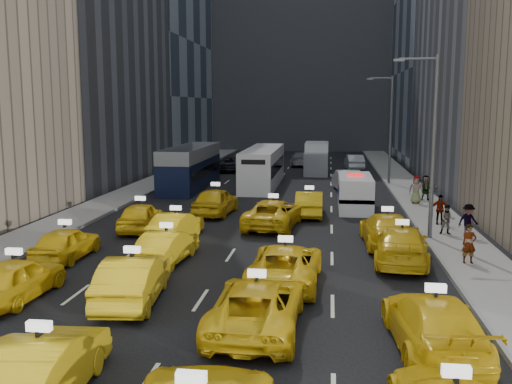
# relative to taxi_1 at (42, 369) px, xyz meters

# --- Properties ---
(ground) EXTENTS (160.00, 160.00, 0.00)m
(ground) POSITION_rel_taxi_1_xyz_m (2.00, 5.11, -0.79)
(ground) COLOR black
(ground) RESTS_ON ground
(sidewalk_west) EXTENTS (3.00, 90.00, 0.15)m
(sidewalk_west) POSITION_rel_taxi_1_xyz_m (-8.50, 30.11, -0.72)
(sidewalk_west) COLOR gray
(sidewalk_west) RESTS_ON ground
(sidewalk_east) EXTENTS (3.00, 90.00, 0.15)m
(sidewalk_east) POSITION_rel_taxi_1_xyz_m (12.50, 30.11, -0.72)
(sidewalk_east) COLOR gray
(sidewalk_east) RESTS_ON ground
(curb_west) EXTENTS (0.15, 90.00, 0.18)m
(curb_west) POSITION_rel_taxi_1_xyz_m (-7.05, 30.11, -0.70)
(curb_west) COLOR slate
(curb_west) RESTS_ON ground
(curb_east) EXTENTS (0.15, 90.00, 0.18)m
(curb_east) POSITION_rel_taxi_1_xyz_m (11.05, 30.11, -0.70)
(curb_east) COLOR slate
(curb_east) RESTS_ON ground
(building_backdrop) EXTENTS (30.00, 12.00, 40.00)m
(building_backdrop) POSITION_rel_taxi_1_xyz_m (2.00, 77.11, 19.21)
(building_backdrop) COLOR slate
(building_backdrop) RESTS_ON ground
(streetlight_near) EXTENTS (2.15, 0.22, 9.00)m
(streetlight_near) POSITION_rel_taxi_1_xyz_m (11.18, 17.11, 4.13)
(streetlight_near) COLOR #595B60
(streetlight_near) RESTS_ON ground
(streetlight_far) EXTENTS (2.15, 0.22, 9.00)m
(streetlight_far) POSITION_rel_taxi_1_xyz_m (11.18, 37.11, 4.13)
(streetlight_far) COLOR #595B60
(streetlight_far) RESTS_ON ground
(taxi_1) EXTENTS (1.98, 4.90, 1.58)m
(taxi_1) POSITION_rel_taxi_1_xyz_m (0.00, 0.00, 0.00)
(taxi_1) COLOR gold
(taxi_1) RESTS_ON ground
(taxi_4) EXTENTS (1.96, 4.45, 1.49)m
(taxi_4) POSITION_rel_taxi_1_xyz_m (-4.28, 6.33, -0.05)
(taxi_4) COLOR gold
(taxi_4) RESTS_ON ground
(taxi_5) EXTENTS (2.22, 5.06, 1.62)m
(taxi_5) POSITION_rel_taxi_1_xyz_m (-0.22, 6.63, 0.02)
(taxi_5) COLOR gold
(taxi_5) RESTS_ON ground
(taxi_6) EXTENTS (2.62, 5.53, 1.52)m
(taxi_6) POSITION_rel_taxi_1_xyz_m (4.25, 4.75, -0.03)
(taxi_6) COLOR gold
(taxi_6) RESTS_ON ground
(taxi_7) EXTENTS (2.56, 5.50, 1.56)m
(taxi_7) POSITION_rel_taxi_1_xyz_m (9.20, 3.93, -0.01)
(taxi_7) COLOR gold
(taxi_7) RESTS_ON ground
(taxi_8) EXTENTS (1.74, 4.22, 1.43)m
(taxi_8) POSITION_rel_taxi_1_xyz_m (-4.95, 11.50, -0.08)
(taxi_8) COLOR gold
(taxi_8) RESTS_ON ground
(taxi_9) EXTENTS (1.88, 4.39, 1.41)m
(taxi_9) POSITION_rel_taxi_1_xyz_m (-0.47, 11.56, -0.09)
(taxi_9) COLOR gold
(taxi_9) RESTS_ON ground
(taxi_10) EXTENTS (2.67, 5.51, 1.51)m
(taxi_10) POSITION_rel_taxi_1_xyz_m (4.75, 9.28, -0.04)
(taxi_10) COLOR gold
(taxi_10) RESTS_ON ground
(taxi_11) EXTENTS (2.73, 5.57, 1.56)m
(taxi_11) POSITION_rel_taxi_1_xyz_m (9.39, 12.71, -0.01)
(taxi_11) COLOR gold
(taxi_11) RESTS_ON ground
(taxi_12) EXTENTS (2.16, 4.58, 1.52)m
(taxi_12) POSITION_rel_taxi_1_xyz_m (-3.62, 17.50, -0.03)
(taxi_12) COLOR gold
(taxi_12) RESTS_ON ground
(taxi_13) EXTENTS (2.01, 4.36, 1.39)m
(taxi_13) POSITION_rel_taxi_1_xyz_m (-1.19, 15.69, -0.10)
(taxi_13) COLOR gold
(taxi_13) RESTS_ON ground
(taxi_14) EXTENTS (3.15, 5.81, 1.55)m
(taxi_14) POSITION_rel_taxi_1_xyz_m (3.33, 19.09, -0.02)
(taxi_14) COLOR gold
(taxi_14) RESTS_ON ground
(taxi_15) EXTENTS (2.46, 5.53, 1.58)m
(taxi_15) POSITION_rel_taxi_1_xyz_m (9.06, 15.67, -0.00)
(taxi_15) COLOR gold
(taxi_15) RESTS_ON ground
(taxi_16) EXTENTS (2.36, 5.03, 1.67)m
(taxi_16) POSITION_rel_taxi_1_xyz_m (-0.53, 22.37, 0.04)
(taxi_16) COLOR gold
(taxi_16) RESTS_ON ground
(taxi_17) EXTENTS (1.67, 4.60, 1.51)m
(taxi_17) POSITION_rel_taxi_1_xyz_m (5.15, 22.72, -0.04)
(taxi_17) COLOR gold
(taxi_17) RESTS_ON ground
(nypd_van) EXTENTS (2.75, 5.64, 2.33)m
(nypd_van) POSITION_rel_taxi_1_xyz_m (7.97, 25.16, 0.26)
(nypd_van) COLOR silver
(nypd_van) RESTS_ON ground
(double_decker) EXTENTS (2.97, 11.44, 3.30)m
(double_decker) POSITION_rel_taxi_1_xyz_m (-4.77, 33.33, 0.85)
(double_decker) COLOR black
(double_decker) RESTS_ON ground
(city_bus) EXTENTS (2.84, 12.13, 3.12)m
(city_bus) POSITION_rel_taxi_1_xyz_m (0.87, 35.22, 0.75)
(city_bus) COLOR silver
(city_bus) RESTS_ON ground
(box_truck) EXTENTS (2.27, 6.56, 2.99)m
(box_truck) POSITION_rel_taxi_1_xyz_m (5.07, 44.56, 0.68)
(box_truck) COLOR silver
(box_truck) RESTS_ON ground
(misc_car_0) EXTENTS (2.42, 5.25, 1.67)m
(misc_car_0) POSITION_rel_taxi_1_xyz_m (7.70, 33.25, 0.04)
(misc_car_0) COLOR #B5B7BD
(misc_car_0) RESTS_ON ground
(misc_car_1) EXTENTS (3.05, 5.61, 1.49)m
(misc_car_1) POSITION_rel_taxi_1_xyz_m (-3.52, 45.15, -0.04)
(misc_car_1) COLOR black
(misc_car_1) RESTS_ON ground
(misc_car_2) EXTENTS (2.17, 5.28, 1.53)m
(misc_car_2) POSITION_rel_taxi_1_xyz_m (3.20, 51.32, -0.03)
(misc_car_2) COLOR gray
(misc_car_2) RESTS_ON ground
(misc_car_3) EXTENTS (2.25, 4.81, 1.59)m
(misc_car_3) POSITION_rel_taxi_1_xyz_m (-0.21, 48.00, 0.00)
(misc_car_3) COLOR black
(misc_car_3) RESTS_ON ground
(misc_car_4) EXTENTS (2.02, 4.80, 1.54)m
(misc_car_4) POSITION_rel_taxi_1_xyz_m (8.89, 48.55, -0.02)
(misc_car_4) COLOR #B8BCC0
(misc_car_4) RESTS_ON ground
(pedestrian_0) EXTENTS (0.64, 0.46, 1.63)m
(pedestrian_0) POSITION_rel_taxi_1_xyz_m (12.09, 12.57, 0.18)
(pedestrian_0) COLOR gray
(pedestrian_0) RESTS_ON sidewalk_east
(pedestrian_1) EXTENTS (0.76, 0.44, 1.52)m
(pedestrian_1) POSITION_rel_taxi_1_xyz_m (12.29, 17.95, 0.12)
(pedestrian_1) COLOR gray
(pedestrian_1) RESTS_ON sidewalk_east
(pedestrian_2) EXTENTS (1.16, 0.74, 1.66)m
(pedestrian_2) POSITION_rel_taxi_1_xyz_m (13.18, 17.44, 0.19)
(pedestrian_2) COLOR gray
(pedestrian_2) RESTS_ON sidewalk_east
(pedestrian_3) EXTENTS (0.99, 0.51, 1.64)m
(pedestrian_3) POSITION_rel_taxi_1_xyz_m (12.36, 20.47, 0.18)
(pedestrian_3) COLOR gray
(pedestrian_3) RESTS_ON sidewalk_east
(pedestrian_4) EXTENTS (0.99, 0.68, 1.85)m
(pedestrian_4) POSITION_rel_taxi_1_xyz_m (12.07, 27.23, 0.28)
(pedestrian_4) COLOR gray
(pedestrian_4) RESTS_ON sidewalk_east
(pedestrian_5) EXTENTS (1.61, 0.47, 1.74)m
(pedestrian_5) POSITION_rel_taxi_1_xyz_m (12.91, 28.55, 0.23)
(pedestrian_5) COLOR gray
(pedestrian_5) RESTS_ON sidewalk_east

